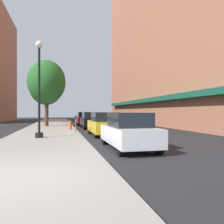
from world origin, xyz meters
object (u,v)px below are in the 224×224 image
object	(u,v)px
fire_hydrant	(70,125)
car_yellow	(104,124)
car_red	(84,119)
car_white	(128,131)
tree_near	(46,86)
lamppost	(39,87)
parking_meter_near	(76,122)
tree_mid	(47,82)
car_black	(91,120)

from	to	relation	value
fire_hydrant	car_yellow	distance (m)	4.98
car_yellow	car_red	size ratio (longest dim) A/B	1.00
fire_hydrant	car_white	xyz separation A→B (m)	(2.14, -10.42, 0.29)
tree_near	car_white	world-z (taller)	tree_near
car_white	lamppost	bearing A→B (deg)	134.81
lamppost	car_yellow	bearing A→B (deg)	18.10
fire_hydrant	parking_meter_near	size ratio (longest dim) A/B	0.60
tree_near	car_white	distance (m)	25.04
parking_meter_near	car_red	bearing A→B (deg)	81.44
fire_hydrant	tree_mid	size ratio (longest dim) A/B	0.11
parking_meter_near	tree_near	size ratio (longest dim) A/B	0.16
car_white	car_red	distance (m)	19.35
car_yellow	fire_hydrant	bearing A→B (deg)	115.90
tree_near	fire_hydrant	bearing A→B (deg)	-78.36
car_white	car_yellow	xyz separation A→B (m)	(0.00, 5.93, 0.00)
fire_hydrant	car_red	bearing A→B (deg)	76.55
car_red	car_black	bearing A→B (deg)	-88.22
lamppost	car_yellow	world-z (taller)	lamppost
lamppost	fire_hydrant	distance (m)	6.82
tree_near	tree_mid	distance (m)	8.14
car_black	lamppost	bearing A→B (deg)	-118.19
lamppost	car_black	world-z (taller)	lamppost
lamppost	parking_meter_near	distance (m)	3.74
tree_mid	parking_meter_near	bearing A→B (deg)	-75.30
tree_near	car_black	size ratio (longest dim) A/B	1.89
tree_mid	car_red	distance (m)	6.97
tree_near	car_yellow	distance (m)	19.40
parking_meter_near	car_white	size ratio (longest dim) A/B	0.30
car_white	tree_near	bearing A→B (deg)	103.04
lamppost	car_yellow	xyz separation A→B (m)	(4.28, 1.40, -2.39)
tree_near	car_white	xyz separation A→B (m)	(4.96, -24.10, -4.63)
fire_hydrant	lamppost	bearing A→B (deg)	-110.03
car_yellow	car_red	bearing A→B (deg)	90.43
fire_hydrant	parking_meter_near	xyz separation A→B (m)	(0.19, -4.02, 0.43)
lamppost	fire_hydrant	world-z (taller)	lamppost
tree_mid	car_red	size ratio (longest dim) A/B	1.68
car_yellow	car_red	world-z (taller)	same
car_yellow	parking_meter_near	bearing A→B (deg)	166.87
fire_hydrant	tree_near	bearing A→B (deg)	101.64
parking_meter_near	car_red	xyz separation A→B (m)	(1.95, 12.95, -0.14)
car_yellow	car_black	distance (m)	6.94
fire_hydrant	car_black	size ratio (longest dim) A/B	0.18
car_white	car_black	bearing A→B (deg)	91.42
fire_hydrant	tree_mid	bearing A→B (deg)	112.68
fire_hydrant	tree_mid	world-z (taller)	tree_mid
car_yellow	tree_near	bearing A→B (deg)	105.68
tree_mid	car_white	size ratio (longest dim) A/B	1.68
car_yellow	car_red	distance (m)	13.42
lamppost	tree_mid	bearing A→B (deg)	90.91
tree_near	car_black	world-z (taller)	tree_near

